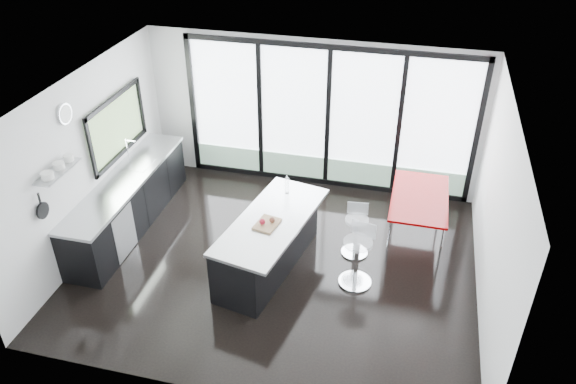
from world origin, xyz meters
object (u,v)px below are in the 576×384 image
(island, at_px, (268,242))
(bar_stool_far, at_px, (356,236))
(bar_stool_near, at_px, (356,262))
(red_table, at_px, (417,218))

(island, height_order, bar_stool_far, island)
(island, relative_size, bar_stool_near, 3.04)
(bar_stool_near, xyz_separation_m, red_table, (0.80, 1.31, 0.02))
(bar_stool_far, height_order, red_table, red_table)
(bar_stool_near, xyz_separation_m, bar_stool_far, (-0.11, 0.70, -0.05))
(island, relative_size, bar_stool_far, 3.52)
(red_table, bearing_deg, bar_stool_far, -145.52)
(island, xyz_separation_m, red_table, (2.15, 1.26, -0.05))
(bar_stool_near, relative_size, red_table, 0.51)
(island, relative_size, red_table, 1.54)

